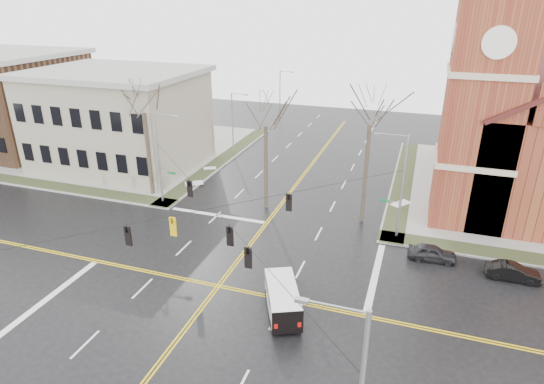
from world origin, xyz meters
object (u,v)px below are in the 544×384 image
(parked_car_b, at_px, (513,272))
(tree_nw_near, at_px, (266,121))
(signal_pole_nw, at_px, (160,156))
(streetlight_north_a, at_px, (234,121))
(parked_car_a, at_px, (432,253))
(tree_ne, at_px, (370,118))
(signal_pole_ne, at_px, (400,184))
(cargo_van, at_px, (282,296))
(tree_nw_far, at_px, (143,107))
(streetlight_north_b, at_px, (281,93))

(parked_car_b, height_order, tree_nw_near, tree_nw_near)
(signal_pole_nw, bearing_deg, streetlight_north_a, 87.68)
(parked_car_a, relative_size, tree_nw_near, 0.31)
(streetlight_north_a, height_order, tree_ne, tree_ne)
(parked_car_a, bearing_deg, signal_pole_ne, 44.39)
(parked_car_a, bearing_deg, cargo_van, 133.57)
(parked_car_a, distance_m, tree_nw_near, 18.31)
(cargo_van, height_order, tree_nw_far, tree_nw_far)
(signal_pole_ne, bearing_deg, parked_car_b, -23.45)
(tree_ne, bearing_deg, streetlight_north_a, 142.88)
(signal_pole_ne, distance_m, signal_pole_nw, 22.64)
(signal_pole_ne, bearing_deg, tree_nw_near, 169.78)
(tree_ne, bearing_deg, signal_pole_ne, -35.54)
(streetlight_north_b, bearing_deg, streetlight_north_a, -90.00)
(streetlight_north_a, distance_m, parked_car_b, 36.99)
(streetlight_north_b, height_order, cargo_van, streetlight_north_b)
(cargo_van, height_order, parked_car_a, cargo_van)
(parked_car_a, xyz_separation_m, tree_nw_near, (-15.62, 5.10, 8.08))
(signal_pole_ne, height_order, cargo_van, signal_pole_ne)
(parked_car_b, relative_size, tree_nw_far, 0.29)
(signal_pole_ne, xyz_separation_m, streetlight_north_a, (-21.97, 16.50, -0.48))
(parked_car_a, relative_size, tree_ne, 0.28)
(cargo_van, bearing_deg, tree_nw_near, 88.36)
(signal_pole_nw, bearing_deg, tree_nw_far, 148.22)
(tree_nw_near, bearing_deg, parked_car_b, -15.88)
(signal_pole_nw, relative_size, tree_nw_far, 0.70)
(signal_pole_nw, height_order, streetlight_north_a, signal_pole_nw)
(signal_pole_ne, relative_size, streetlight_north_b, 1.12)
(tree_nw_far, bearing_deg, streetlight_north_a, 79.32)
(parked_car_b, bearing_deg, tree_nw_far, 80.89)
(tree_nw_far, bearing_deg, signal_pole_ne, -3.13)
(streetlight_north_b, relative_size, tree_nw_far, 0.63)
(streetlight_north_b, bearing_deg, tree_nw_near, -74.58)
(parked_car_a, bearing_deg, tree_ne, 47.76)
(tree_nw_far, xyz_separation_m, tree_nw_near, (12.30, 0.90, -0.53))
(streetlight_north_b, distance_m, tree_nw_far, 35.58)
(cargo_van, distance_m, parked_car_b, 17.32)
(parked_car_a, bearing_deg, signal_pole_nw, 80.68)
(streetlight_north_a, bearing_deg, tree_nw_far, -100.68)
(signal_pole_nw, relative_size, parked_car_a, 2.43)
(streetlight_north_a, distance_m, tree_nw_far, 16.13)
(parked_car_b, distance_m, tree_nw_far, 35.02)
(streetlight_north_b, bearing_deg, parked_car_b, -52.69)
(streetlight_north_b, height_order, tree_nw_near, tree_nw_near)
(streetlight_north_a, height_order, cargo_van, streetlight_north_a)
(signal_pole_ne, relative_size, tree_ne, 0.67)
(streetlight_north_a, height_order, parked_car_a, streetlight_north_a)
(tree_nw_near, bearing_deg, cargo_van, -66.86)
(signal_pole_ne, bearing_deg, signal_pole_nw, 180.00)
(parked_car_a, height_order, tree_nw_near, tree_nw_near)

